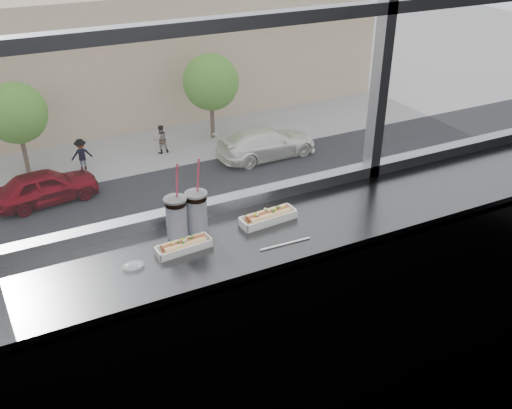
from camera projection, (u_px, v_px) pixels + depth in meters
name	position (u px, v px, depth m)	size (l,w,h in m)	color
wall_back_lower	(209.00, 301.00, 3.08)	(6.00, 6.00, 0.00)	black
counter	(227.00, 246.00, 2.61)	(6.00, 0.55, 0.06)	#4E4F50
counter_fascia	(252.00, 365.00, 2.67)	(6.00, 0.04, 1.04)	#4E4F50
hotdog_tray_left	(184.00, 245.00, 2.52)	(0.26, 0.10, 0.06)	white
hotdog_tray_right	(268.00, 216.00, 2.73)	(0.29, 0.11, 0.07)	white
soda_cup_left	(176.00, 216.00, 2.57)	(0.10, 0.10, 0.38)	white
soda_cup_right	(197.00, 210.00, 2.61)	(0.10, 0.10, 0.38)	white
loose_straw	(285.00, 244.00, 2.56)	(0.01, 0.01, 0.25)	white
wrapper	(133.00, 265.00, 2.40)	(0.10, 0.07, 0.02)	silver
street_asphalt	(42.00, 247.00, 24.34)	(80.00, 10.00, 0.06)	black
far_sidewalk	(20.00, 174.00, 30.60)	(80.00, 6.00, 0.04)	gray
car_far_b	(45.00, 181.00, 27.26)	(6.68, 2.78, 2.23)	#70000A
car_near_e	(376.00, 194.00, 26.30)	(6.13, 2.56, 2.04)	#1E2A9D
car_near_c	(85.00, 266.00, 21.07)	(6.99, 2.91, 2.33)	#861400
car_far_c	(267.00, 138.00, 31.90)	(6.73, 2.80, 2.24)	white
car_near_d	(246.00, 230.00, 23.76)	(5.58, 2.33, 1.86)	white
pedestrian_c	(81.00, 151.00, 30.53)	(0.94, 0.70, 2.11)	#66605B
pedestrian_d	(161.00, 136.00, 32.48)	(0.89, 0.67, 2.01)	#66605B
tree_center	(16.00, 113.00, 29.15)	(3.17, 3.17, 4.96)	#47382B
tree_right	(211.00, 82.00, 33.26)	(3.31, 3.31, 5.18)	#47382B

